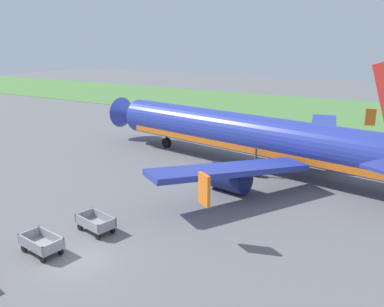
{
  "coord_description": "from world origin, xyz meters",
  "views": [
    {
      "loc": [
        15.75,
        -14.3,
        11.86
      ],
      "look_at": [
        -0.55,
        13.43,
        2.8
      ],
      "focal_mm": 38.28,
      "sensor_mm": 36.0,
      "label": 1
    }
  ],
  "objects": [
    {
      "name": "ground_plane",
      "position": [
        0.0,
        0.0,
        0.0
      ],
      "size": [
        220.0,
        220.0,
        0.0
      ],
      "primitive_type": "plane",
      "color": "slate"
    },
    {
      "name": "baggage_cart_second_in_row",
      "position": [
        -2.32,
        -0.52,
        0.6
      ],
      "size": [
        3.62,
        1.72,
        1.07
      ],
      "color": "gray",
      "rests_on": "ground"
    },
    {
      "name": "airplane",
      "position": [
        1.99,
        20.82,
        3.05
      ],
      "size": [
        37.56,
        30.31,
        11.34
      ],
      "color": "#28389E",
      "rests_on": "ground"
    },
    {
      "name": "grass_strip",
      "position": [
        0.0,
        57.02,
        0.03
      ],
      "size": [
        220.0,
        28.0,
        0.06
      ],
      "primitive_type": "cube",
      "color": "#518442",
      "rests_on": "ground"
    },
    {
      "name": "baggage_cart_third_in_row",
      "position": [
        -1.56,
        3.08,
        0.6
      ],
      "size": [
        3.63,
        1.87,
        1.07
      ],
      "color": "gray",
      "rests_on": "ground"
    }
  ]
}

